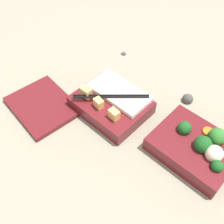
# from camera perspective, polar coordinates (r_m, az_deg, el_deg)

# --- Properties ---
(ground_plane) EXTENTS (3.00, 3.00, 0.00)m
(ground_plane) POSITION_cam_1_polar(r_m,az_deg,el_deg) (0.69, 8.30, -3.52)
(ground_plane) COLOR gray
(bento_tray_vegetable) EXTENTS (0.19, 0.15, 0.07)m
(bento_tray_vegetable) POSITION_cam_1_polar(r_m,az_deg,el_deg) (0.65, 17.94, -7.16)
(bento_tray_vegetable) COLOR maroon
(bento_tray_vegetable) RESTS_ON ground_plane
(bento_tray_rice) EXTENTS (0.19, 0.15, 0.07)m
(bento_tray_rice) POSITION_cam_1_polar(r_m,az_deg,el_deg) (0.70, -0.06, 1.93)
(bento_tray_rice) COLOR maroon
(bento_tray_rice) RESTS_ON ground_plane
(bento_lid) EXTENTS (0.20, 0.16, 0.01)m
(bento_lid) POSITION_cam_1_polar(r_m,az_deg,el_deg) (0.75, -14.84, 1.35)
(bento_lid) COLOR maroon
(bento_lid) RESTS_ON ground_plane
(pebble_0) EXTENTS (0.02, 0.02, 0.02)m
(pebble_0) POSITION_cam_1_polar(r_m,az_deg,el_deg) (0.90, 2.55, 12.67)
(pebble_0) COLOR #474442
(pebble_0) RESTS_ON ground_plane
(pebble_1) EXTENTS (0.03, 0.03, 0.03)m
(pebble_1) POSITION_cam_1_polar(r_m,az_deg,el_deg) (0.77, 16.14, 2.73)
(pebble_1) COLOR #474442
(pebble_1) RESTS_ON ground_plane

